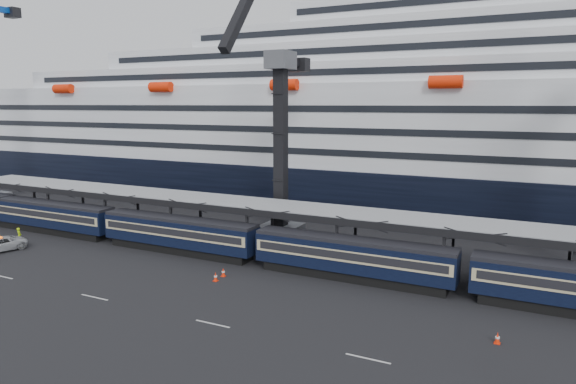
% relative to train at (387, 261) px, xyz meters
% --- Properties ---
extents(ground, '(260.00, 260.00, 0.00)m').
position_rel_train_xyz_m(ground, '(4.65, -10.00, -2.20)').
color(ground, black).
rests_on(ground, ground).
extents(train, '(133.05, 3.00, 4.05)m').
position_rel_train_xyz_m(train, '(0.00, 0.00, 0.00)').
color(train, black).
rests_on(train, ground).
extents(canopy, '(130.00, 6.25, 5.53)m').
position_rel_train_xyz_m(canopy, '(4.65, 4.00, 3.05)').
color(canopy, gray).
rests_on(canopy, ground).
extents(cruise_ship, '(214.09, 28.84, 34.00)m').
position_rel_train_xyz_m(cruise_ship, '(3.57, 35.99, 10.14)').
color(cruise_ship, black).
rests_on(cruise_ship, ground).
extents(crane_dark_near, '(4.50, 17.75, 35.08)m').
position_rel_train_xyz_m(crane_dark_near, '(-15.35, 8.59, 9.73)').
color(crane_dark_near, '#46494D').
rests_on(crane_dark_near, ground).
extents(worker, '(0.86, 0.81, 1.98)m').
position_rel_train_xyz_m(worker, '(-42.10, -5.63, -1.21)').
color(worker, '#ADDD0B').
rests_on(worker, ground).
extents(traffic_cone_b, '(0.43, 0.43, 0.85)m').
position_rel_train_xyz_m(traffic_cone_b, '(-14.46, -6.07, -1.78)').
color(traffic_cone_b, '#FF2808').
rests_on(traffic_cone_b, ground).
extents(traffic_cone_c, '(0.42, 0.42, 0.84)m').
position_rel_train_xyz_m(traffic_cone_c, '(-14.54, -4.67, -1.78)').
color(traffic_cone_c, '#FF2808').
rests_on(traffic_cone_c, ground).
extents(traffic_cone_d, '(0.41, 0.41, 0.82)m').
position_rel_train_xyz_m(traffic_cone_d, '(9.93, -8.03, -1.80)').
color(traffic_cone_d, '#FF2808').
rests_on(traffic_cone_d, ground).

